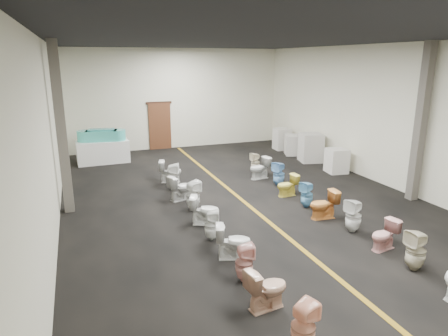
{
  "coord_description": "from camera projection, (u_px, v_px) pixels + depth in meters",
  "views": [
    {
      "loc": [
        -4.36,
        -10.04,
        3.99
      ],
      "look_at": [
        -0.25,
        1.0,
        0.79
      ],
      "focal_mm": 32.0,
      "sensor_mm": 36.0,
      "label": 1
    }
  ],
  "objects": [
    {
      "name": "toilet_left_1",
      "position": [
        303.0,
        327.0,
        5.58
      ],
      "size": [
        0.44,
        0.44,
        0.77
      ],
      "primitive_type": "imported",
      "rotation": [
        0.0,
        0.0,
        1.89
      ],
      "color": "#FCB18E",
      "rests_on": "floor"
    },
    {
      "name": "toilet_left_5",
      "position": [
        212.0,
        225.0,
        9.06
      ],
      "size": [
        0.42,
        0.41,
        0.72
      ],
      "primitive_type": "imported",
      "rotation": [
        0.0,
        0.0,
        1.24
      ],
      "color": "silver",
      "rests_on": "floor"
    },
    {
      "name": "toilet_right_4",
      "position": [
        353.0,
        216.0,
        9.48
      ],
      "size": [
        0.46,
        0.45,
        0.82
      ],
      "primitive_type": "imported",
      "rotation": [
        0.0,
        0.0,
        -1.31
      ],
      "color": "white",
      "rests_on": "floor"
    },
    {
      "name": "aisle_stripe",
      "position": [
        244.0,
        202.0,
        11.6
      ],
      "size": [
        0.12,
        15.6,
        0.01
      ],
      "primitive_type": "cube",
      "color": "#8F6914",
      "rests_on": "floor"
    },
    {
      "name": "appliance_crate_b",
      "position": [
        311.0,
        148.0,
        16.06
      ],
      "size": [
        1.0,
        1.0,
        1.14
      ],
      "primitive_type": "cube",
      "rotation": [
        0.0,
        0.0,
        -0.23
      ],
      "color": "beige",
      "rests_on": "floor"
    },
    {
      "name": "toilet_right_5",
      "position": [
        324.0,
        205.0,
        10.3
      ],
      "size": [
        0.76,
        0.47,
        0.75
      ],
      "primitive_type": "imported",
      "rotation": [
        0.0,
        0.0,
        -1.65
      ],
      "color": "orange",
      "rests_on": "floor"
    },
    {
      "name": "toilet_left_10",
      "position": [
        170.0,
        171.0,
        13.38
      ],
      "size": [
        0.82,
        0.62,
        0.75
      ],
      "primitive_type": "imported",
      "rotation": [
        0.0,
        0.0,
        1.27
      ],
      "color": "silver",
      "rests_on": "floor"
    },
    {
      "name": "column_right",
      "position": [
        421.0,
        124.0,
        11.25
      ],
      "size": [
        0.25,
        0.25,
        4.5
      ],
      "primitive_type": "cube",
      "color": "#59544C",
      "rests_on": "floor"
    },
    {
      "name": "toilet_left_7",
      "position": [
        193.0,
        195.0,
        10.87
      ],
      "size": [
        0.46,
        0.46,
        0.83
      ],
      "primitive_type": "imported",
      "rotation": [
        0.0,
        0.0,
        1.82
      ],
      "color": "white",
      "rests_on": "floor"
    },
    {
      "name": "floor",
      "position": [
        244.0,
        202.0,
        11.6
      ],
      "size": [
        16.0,
        16.0,
        0.0
      ],
      "primitive_type": "plane",
      "color": "black",
      "rests_on": "ground"
    },
    {
      "name": "toilet_left_9",
      "position": [
        173.0,
        177.0,
        12.56
      ],
      "size": [
        0.49,
        0.49,
        0.86
      ],
      "primitive_type": "imported",
      "rotation": [
        0.0,
        0.0,
        1.26
      ],
      "color": "white",
      "rests_on": "floor"
    },
    {
      "name": "toilet_right_10",
      "position": [
        255.0,
        162.0,
        14.61
      ],
      "size": [
        0.37,
        0.36,
        0.72
      ],
      "primitive_type": "imported",
      "rotation": [
        0.0,
        0.0,
        -1.43
      ],
      "color": "beige",
      "rests_on": "floor"
    },
    {
      "name": "column_left",
      "position": [
        61.0,
        129.0,
        10.31
      ],
      "size": [
        0.25,
        0.25,
        4.5
      ],
      "primitive_type": "cube",
      "color": "#59544C",
      "rests_on": "floor"
    },
    {
      "name": "toilet_left_4",
      "position": [
        233.0,
        241.0,
        8.23
      ],
      "size": [
        0.82,
        0.62,
        0.74
      ],
      "primitive_type": "imported",
      "rotation": [
        0.0,
        0.0,
        1.24
      ],
      "color": "silver",
      "rests_on": "floor"
    },
    {
      "name": "toilet_right_6",
      "position": [
        307.0,
        194.0,
        11.08
      ],
      "size": [
        0.43,
        0.42,
        0.75
      ],
      "primitive_type": "imported",
      "rotation": [
        0.0,
        0.0,
        -1.27
      ],
      "color": "#6CB2DB",
      "rests_on": "floor"
    },
    {
      "name": "appliance_crate_d",
      "position": [
        282.0,
        139.0,
        18.26
      ],
      "size": [
        0.73,
        0.73,
        0.97
      ],
      "primitive_type": "cube",
      "rotation": [
        0.0,
        0.0,
        -0.07
      ],
      "color": "silver",
      "rests_on": "floor"
    },
    {
      "name": "toilet_right_8",
      "position": [
        279.0,
        174.0,
        12.94
      ],
      "size": [
        0.49,
        0.48,
        0.82
      ],
      "primitive_type": "imported",
      "rotation": [
        0.0,
        0.0,
        -1.18
      ],
      "color": "#7AB3E8",
      "rests_on": "floor"
    },
    {
      "name": "wall_back",
      "position": [
        176.0,
        99.0,
        18.24
      ],
      "size": [
        10.0,
        0.0,
        10.0
      ],
      "primitive_type": "plane",
      "rotation": [
        1.57,
        0.0,
        0.0
      ],
      "color": "beige",
      "rests_on": "ground"
    },
    {
      "name": "appliance_crate_a",
      "position": [
        337.0,
        161.0,
        14.52
      ],
      "size": [
        0.76,
        0.76,
        0.88
      ],
      "primitive_type": "cube",
      "rotation": [
        0.0,
        0.0,
        -0.13
      ],
      "color": "silver",
      "rests_on": "floor"
    },
    {
      "name": "toilet_right_2",
      "position": [
        416.0,
        250.0,
        7.75
      ],
      "size": [
        0.4,
        0.39,
        0.83
      ],
      "primitive_type": "imported",
      "rotation": [
        0.0,
        0.0,
        -1.53
      ],
      "color": "beige",
      "rests_on": "floor"
    },
    {
      "name": "toilet_left_6",
      "position": [
        205.0,
        210.0,
        9.94
      ],
      "size": [
        0.82,
        0.66,
        0.73
      ],
      "primitive_type": "imported",
      "rotation": [
        0.0,
        0.0,
        1.17
      ],
      "color": "white",
      "rests_on": "floor"
    },
    {
      "name": "toilet_left_2",
      "position": [
        267.0,
        288.0,
        6.55
      ],
      "size": [
        0.77,
        0.51,
        0.73
      ],
      "primitive_type": "imported",
      "rotation": [
        0.0,
        0.0,
        1.71
      ],
      "color": "#D7A688",
      "rests_on": "floor"
    },
    {
      "name": "toilet_right_3",
      "position": [
        384.0,
        235.0,
        8.61
      ],
      "size": [
        0.71,
        0.48,
        0.67
      ],
      "primitive_type": "imported",
      "rotation": [
        0.0,
        0.0,
        -1.39
      ],
      "color": "#E09E9A",
      "rests_on": "floor"
    },
    {
      "name": "wall_left",
      "position": [
        49.0,
        137.0,
        9.33
      ],
      "size": [
        0.0,
        16.0,
        16.0
      ],
      "primitive_type": "plane",
      "rotation": [
        1.57,
        0.0,
        1.57
      ],
      "color": "beige",
      "rests_on": "ground"
    },
    {
      "name": "toilet_right_7",
      "position": [
        287.0,
        185.0,
        12.02
      ],
      "size": [
        0.67,
        0.41,
        0.66
      ],
      "primitive_type": "imported",
      "rotation": [
        0.0,
        0.0,
        -1.51
      ],
      "color": "#F2DE54",
      "rests_on": "floor"
    },
    {
      "name": "toilet_left_8",
      "position": [
        181.0,
        188.0,
        11.68
      ],
      "size": [
        0.83,
        0.63,
        0.75
      ],
      "primitive_type": "imported",
      "rotation": [
        0.0,
        0.0,
        1.9
      ],
      "color": "silver",
      "rests_on": "floor"
    },
    {
      "name": "bathtub",
      "position": [
        102.0,
        136.0,
        15.79
      ],
      "size": [
        1.84,
        0.86,
        0.55
      ],
      "rotation": [
        0.0,
        0.0,
        -0.17
      ],
      "color": "#42C0B4",
      "rests_on": "display_table"
    },
    {
      "name": "door_frame",
      "position": [
        159.0,
        103.0,
        17.96
      ],
      "size": [
        1.15,
        0.08,
        0.1
      ],
      "primitive_type": "cube",
      "color": "#331C11",
      "rests_on": "back_door"
    },
    {
      "name": "back_door",
      "position": [
        160.0,
        126.0,
        18.23
      ],
      "size": [
        1.0,
        0.1,
        2.1
      ],
      "primitive_type": "cube",
      "color": "#562D19",
      "rests_on": "floor"
    },
    {
      "name": "toilet_left_3",
      "position": [
        244.0,
        263.0,
        7.37
      ],
      "size": [
        0.38,
        0.38,
        0.74
      ],
      "primitive_type": "imported",
      "rotation": [
        0.0,
        0.0,
        1.44
      ],
      "color": "#D5958D",
      "rests_on": "floor"
    },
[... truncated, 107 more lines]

